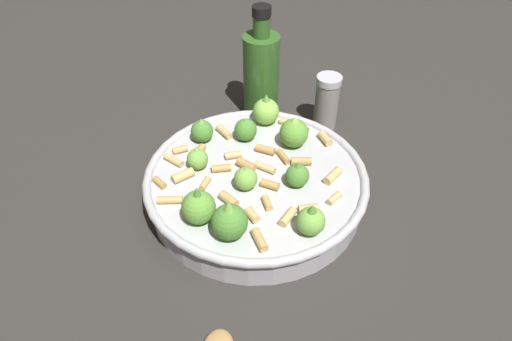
# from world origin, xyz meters

# --- Properties ---
(ground_plane) EXTENTS (2.40, 2.40, 0.00)m
(ground_plane) POSITION_xyz_m (0.00, 0.00, 0.00)
(ground_plane) COLOR #2D2B28
(cooking_pan) EXTENTS (0.32, 0.32, 0.11)m
(cooking_pan) POSITION_xyz_m (-0.00, 0.00, 0.03)
(cooking_pan) COLOR #B7B7BC
(cooking_pan) RESTS_ON ground
(pepper_shaker) EXTENTS (0.04, 0.04, 0.10)m
(pepper_shaker) POSITION_xyz_m (0.19, -0.11, 0.05)
(pepper_shaker) COLOR gray
(pepper_shaker) RESTS_ON ground
(olive_oil_bottle) EXTENTS (0.06, 0.06, 0.20)m
(olive_oil_bottle) POSITION_xyz_m (0.23, 0.01, 0.08)
(olive_oil_bottle) COLOR #336023
(olive_oil_bottle) RESTS_ON ground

